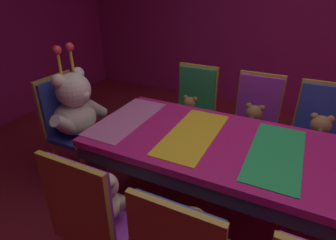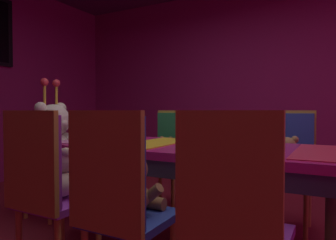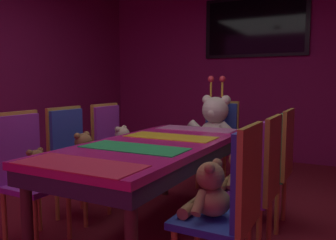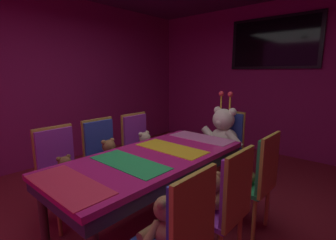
{
  "view_description": "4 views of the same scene",
  "coord_description": "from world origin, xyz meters",
  "px_view_note": "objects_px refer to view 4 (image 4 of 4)",
  "views": [
    {
      "loc": [
        -1.61,
        -0.31,
        1.71
      ],
      "look_at": [
        0.07,
        0.52,
        0.77
      ],
      "focal_mm": 29.15,
      "sensor_mm": 36.0,
      "label": 1
    },
    {
      "loc": [
        -2.0,
        -0.91,
        0.98
      ],
      "look_at": [
        0.18,
        0.28,
        0.91
      ],
      "focal_mm": 33.17,
      "sensor_mm": 36.0,
      "label": 2
    },
    {
      "loc": [
        1.34,
        -2.32,
        1.2
      ],
      "look_at": [
        -0.17,
        0.57,
        0.85
      ],
      "focal_mm": 37.24,
      "sensor_mm": 36.0,
      "label": 3
    },
    {
      "loc": [
        1.62,
        -1.6,
        1.53
      ],
      "look_at": [
        -0.06,
        0.3,
        1.04
      ],
      "focal_mm": 26.31,
      "sensor_mm": 36.0,
      "label": 4
    }
  ],
  "objects_px": {
    "chair_left_2": "(138,142)",
    "chair_right_0": "(183,231)",
    "teddy_right_1": "(211,194)",
    "teddy_right_2": "(245,172)",
    "chair_left_0": "(59,164)",
    "king_teddy_bear": "(223,132)",
    "chair_right_1": "(228,199)",
    "teddy_left_0": "(65,170)",
    "teddy_left_1": "(110,154)",
    "teddy_left_2": "(145,145)",
    "chair_right_2": "(260,174)",
    "wall_tv": "(274,43)",
    "chair_left_1": "(102,151)",
    "teddy_right_0": "(165,222)",
    "banquet_table": "(152,164)",
    "throne_chair": "(228,138)"
  },
  "relations": [
    {
      "from": "chair_left_1",
      "to": "king_teddy_bear",
      "type": "xyz_separation_m",
      "value": [
        0.85,
        1.38,
        0.12
      ]
    },
    {
      "from": "chair_left_2",
      "to": "teddy_left_0",
      "type": "bearing_deg",
      "value": -82.38
    },
    {
      "from": "teddy_left_1",
      "to": "teddy_left_2",
      "type": "xyz_separation_m",
      "value": [
        0.03,
        0.54,
        -0.0
      ]
    },
    {
      "from": "teddy_left_0",
      "to": "wall_tv",
      "type": "distance_m",
      "value": 4.0
    },
    {
      "from": "chair_right_1",
      "to": "throne_chair",
      "type": "xyz_separation_m",
      "value": [
        -0.83,
        1.57,
        0.0
      ]
    },
    {
      "from": "king_teddy_bear",
      "to": "wall_tv",
      "type": "xyz_separation_m",
      "value": [
        0.0,
        1.73,
        1.33
      ]
    },
    {
      "from": "chair_right_2",
      "to": "teddy_right_0",
      "type": "bearing_deg",
      "value": 81.94
    },
    {
      "from": "teddy_right_2",
      "to": "wall_tv",
      "type": "height_order",
      "value": "wall_tv"
    },
    {
      "from": "teddy_left_0",
      "to": "teddy_left_2",
      "type": "height_order",
      "value": "teddy_left_2"
    },
    {
      "from": "chair_left_2",
      "to": "chair_right_0",
      "type": "xyz_separation_m",
      "value": [
        1.64,
        -1.1,
        0.0
      ]
    },
    {
      "from": "wall_tv",
      "to": "chair_right_1",
      "type": "bearing_deg",
      "value": -75.1
    },
    {
      "from": "teddy_right_1",
      "to": "wall_tv",
      "type": "xyz_separation_m",
      "value": [
        -0.69,
        3.13,
        1.46
      ]
    },
    {
      "from": "chair_right_1",
      "to": "king_teddy_bear",
      "type": "distance_m",
      "value": 1.64
    },
    {
      "from": "chair_left_2",
      "to": "king_teddy_bear",
      "type": "relative_size",
      "value": 1.2
    },
    {
      "from": "teddy_right_0",
      "to": "wall_tv",
      "type": "bearing_deg",
      "value": -79.61
    },
    {
      "from": "banquet_table",
      "to": "chair_right_0",
      "type": "xyz_separation_m",
      "value": [
        0.82,
        -0.55,
        -0.06
      ]
    },
    {
      "from": "teddy_left_2",
      "to": "chair_right_2",
      "type": "height_order",
      "value": "chair_right_2"
    },
    {
      "from": "teddy_left_1",
      "to": "wall_tv",
      "type": "relative_size",
      "value": 0.21
    },
    {
      "from": "banquet_table",
      "to": "king_teddy_bear",
      "type": "distance_m",
      "value": 1.38
    },
    {
      "from": "teddy_left_0",
      "to": "chair_left_2",
      "type": "bearing_deg",
      "value": 97.62
    },
    {
      "from": "chair_right_1",
      "to": "teddy_right_1",
      "type": "xyz_separation_m",
      "value": [
        -0.14,
        0.0,
        -0.01
      ]
    },
    {
      "from": "wall_tv",
      "to": "teddy_right_1",
      "type": "bearing_deg",
      "value": -77.6
    },
    {
      "from": "teddy_left_0",
      "to": "teddy_left_1",
      "type": "distance_m",
      "value": 0.55
    },
    {
      "from": "chair_left_1",
      "to": "teddy_right_1",
      "type": "bearing_deg",
      "value": -1.03
    },
    {
      "from": "chair_left_1",
      "to": "chair_right_2",
      "type": "xyz_separation_m",
      "value": [
        1.69,
        0.59,
        0.0
      ]
    },
    {
      "from": "teddy_left_1",
      "to": "chair_right_2",
      "type": "distance_m",
      "value": 1.65
    },
    {
      "from": "chair_right_2",
      "to": "king_teddy_bear",
      "type": "bearing_deg",
      "value": -43.32
    },
    {
      "from": "teddy_left_2",
      "to": "king_teddy_bear",
      "type": "bearing_deg",
      "value": 51.05
    },
    {
      "from": "teddy_left_2",
      "to": "wall_tv",
      "type": "height_order",
      "value": "wall_tv"
    },
    {
      "from": "banquet_table",
      "to": "teddy_left_0",
      "type": "height_order",
      "value": "banquet_table"
    },
    {
      "from": "teddy_left_2",
      "to": "chair_right_0",
      "type": "bearing_deg",
      "value": -36.29
    },
    {
      "from": "chair_right_0",
      "to": "king_teddy_bear",
      "type": "bearing_deg",
      "value": -67.06
    },
    {
      "from": "chair_right_0",
      "to": "teddy_left_2",
      "type": "bearing_deg",
      "value": -36.29
    },
    {
      "from": "chair_left_0",
      "to": "teddy_right_2",
      "type": "height_order",
      "value": "chair_left_0"
    },
    {
      "from": "chair_right_0",
      "to": "chair_left_0",
      "type": "bearing_deg",
      "value": -0.16
    },
    {
      "from": "chair_left_2",
      "to": "teddy_right_2",
      "type": "xyz_separation_m",
      "value": [
        1.51,
        0.05,
        -0.02
      ]
    },
    {
      "from": "teddy_right_0",
      "to": "king_teddy_bear",
      "type": "distance_m",
      "value": 2.05
    },
    {
      "from": "teddy_right_0",
      "to": "chair_right_2",
      "type": "relative_size",
      "value": 0.34
    },
    {
      "from": "teddy_left_1",
      "to": "chair_right_1",
      "type": "relative_size",
      "value": 0.33
    },
    {
      "from": "teddy_left_0",
      "to": "chair_right_2",
      "type": "distance_m",
      "value": 1.89
    },
    {
      "from": "wall_tv",
      "to": "chair_left_1",
      "type": "bearing_deg",
      "value": -105.36
    },
    {
      "from": "teddy_left_2",
      "to": "king_teddy_bear",
      "type": "distance_m",
      "value": 1.08
    },
    {
      "from": "chair_left_0",
      "to": "chair_right_1",
      "type": "height_order",
      "value": "same"
    },
    {
      "from": "teddy_left_2",
      "to": "chair_right_1",
      "type": "bearing_deg",
      "value": -20.66
    },
    {
      "from": "chair_left_0",
      "to": "wall_tv",
      "type": "xyz_separation_m",
      "value": [
        0.82,
        3.66,
        1.45
      ]
    },
    {
      "from": "teddy_right_1",
      "to": "teddy_right_2",
      "type": "relative_size",
      "value": 1.13
    },
    {
      "from": "chair_left_0",
      "to": "teddy_right_1",
      "type": "relative_size",
      "value": 3.1
    },
    {
      "from": "chair_left_2",
      "to": "chair_left_1",
      "type": "bearing_deg",
      "value": -93.43
    },
    {
      "from": "chair_left_2",
      "to": "chair_right_2",
      "type": "xyz_separation_m",
      "value": [
        1.65,
        0.05,
        0.0
      ]
    },
    {
      "from": "chair_left_1",
      "to": "teddy_left_2",
      "type": "distance_m",
      "value": 0.57
    }
  ]
}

